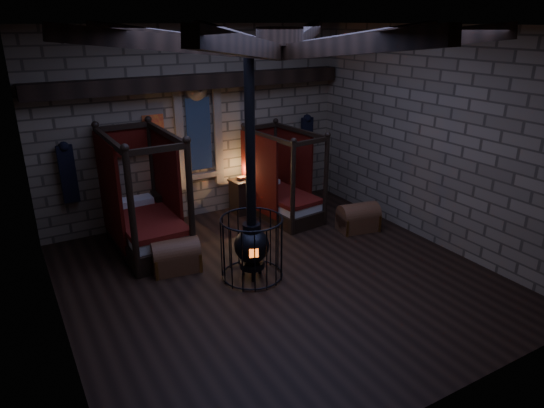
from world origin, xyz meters
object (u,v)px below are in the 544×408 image
bed_left (146,220)px  trunk_right (358,218)px  bed_right (281,196)px  trunk_left (176,257)px  stove (252,243)px

bed_left → trunk_right: bed_left is taller
bed_right → trunk_left: 3.27m
bed_left → trunk_left: bearing=-82.9°
trunk_left → stove: bearing=-30.9°
bed_left → stove: bearing=-60.2°
trunk_right → trunk_left: bearing=-173.2°
bed_right → stove: size_ratio=0.49×
bed_left → stove: 2.45m
bed_left → bed_right: size_ratio=1.15×
bed_right → trunk_right: 1.85m
bed_left → bed_right: bed_left is taller
bed_left → trunk_right: 4.44m
stove → bed_left: bearing=142.0°
trunk_left → trunk_right: 4.02m
bed_right → trunk_left: bearing=-162.9°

